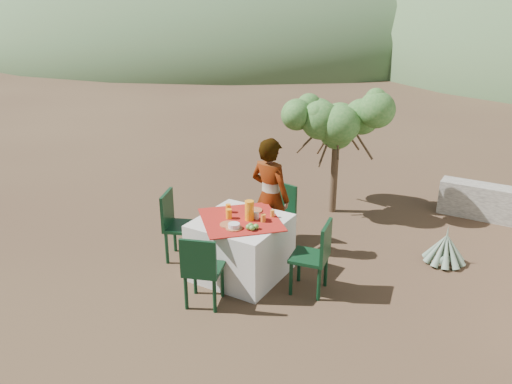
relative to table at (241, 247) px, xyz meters
The scene contains 22 objects.
ground 0.70m from the table, behind, with size 160.00×160.00×0.00m, color #362218.
table is the anchor object (origin of this frame).
chair_far 1.09m from the table, 91.01° to the left, with size 0.46×0.46×0.85m.
chair_near 0.84m from the table, 89.19° to the right, with size 0.52×0.52×0.88m.
chair_left 0.98m from the table, behind, with size 0.56×0.56×0.94m.
chair_right 0.99m from the table, ahead, with size 0.48×0.48×0.90m.
person 0.84m from the table, 89.00° to the left, with size 0.59×0.39×1.62m, color #8C6651.
shrub_tree 2.77m from the table, 84.04° to the left, with size 1.53×1.50×1.80m.
agave 2.71m from the table, 36.83° to the left, with size 0.56×0.55×0.59m.
hill_near_left 35.35m from the table, 121.72° to the left, with size 40.00×40.00×16.00m, color #3C502D.
hill_far_center 52.27m from the table, 95.03° to the left, with size 60.00×60.00×24.00m, color gray.
plate_far 0.50m from the table, 88.16° to the left, with size 0.21×0.21×0.01m, color brown.
plate_near 0.45m from the table, 97.57° to the right, with size 0.21×0.21×0.01m, color brown.
glass_far 0.51m from the table, 158.01° to the left, with size 0.07×0.07×0.11m, color orange.
glass_near 0.47m from the table, 159.25° to the right, with size 0.07×0.07×0.12m, color orange.
juice_pitcher 0.52m from the table, 19.83° to the left, with size 0.11×0.11×0.25m, color orange.
bowl_plate 0.48m from the table, 73.93° to the right, with size 0.20×0.20×0.01m, color brown.
white_bowl 0.50m from the table, 73.93° to the right, with size 0.14×0.14×0.05m, color silver.
jar_left 0.52m from the table, 14.99° to the left, with size 0.06×0.06×0.10m, color orange.
jar_right 0.58m from the table, 41.93° to the left, with size 0.05×0.05×0.09m, color orange.
napkin_holder 0.46m from the table, 33.80° to the left, with size 0.06×0.04×0.08m, color silver.
fruit_cluster 0.53m from the table, 34.23° to the right, with size 0.14×0.13×0.07m.
Camera 1 is at (3.59, -4.78, 3.25)m, focal length 35.00 mm.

